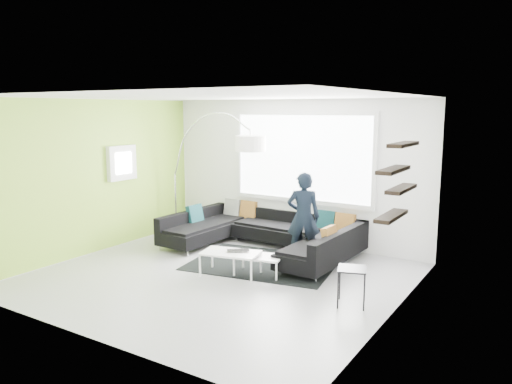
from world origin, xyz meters
TOP-DOWN VIEW (x-y plane):
  - ground at (0.00, 0.00)m, footprint 5.50×5.50m
  - room_shell at (0.04, 0.21)m, footprint 5.54×5.04m
  - sectional_sofa at (-0.16, 1.53)m, footprint 3.44×2.21m
  - rug at (0.24, 0.97)m, footprint 2.66×2.12m
  - coffee_table at (0.30, 0.31)m, footprint 1.28×0.91m
  - arc_lamp at (-2.38, 1.75)m, footprint 2.56×1.48m
  - side_table at (2.19, 0.04)m, footprint 0.48×0.48m
  - person at (0.73, 1.50)m, footprint 0.85×0.80m
  - laptop at (0.22, 0.24)m, footprint 0.57×0.57m

SIDE VIEW (x-z plane):
  - ground at x=0.00m, z-range 0.00..0.00m
  - rug at x=0.24m, z-range 0.00..0.01m
  - coffee_table at x=0.30m, z-range 0.00..0.38m
  - side_table at x=2.19m, z-range 0.00..0.52m
  - sectional_sofa at x=-0.16m, z-range -0.04..0.68m
  - laptop at x=0.22m, z-range 0.38..0.41m
  - person at x=0.73m, z-range 0.00..1.56m
  - arc_lamp at x=-2.38m, z-range 0.00..2.56m
  - room_shell at x=0.04m, z-range 0.40..3.22m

